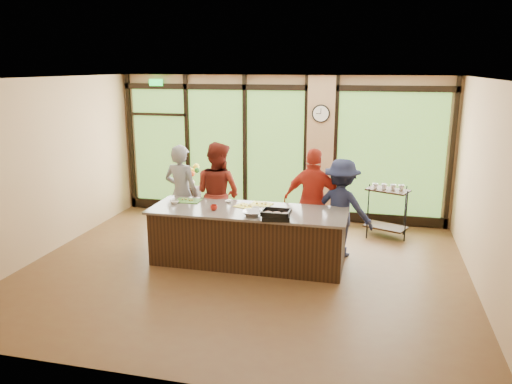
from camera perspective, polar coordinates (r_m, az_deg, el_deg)
The scene contains 25 objects.
floor at distance 8.11m, azimuth -1.44°, elevation -8.84°, with size 7.00×7.00×0.00m, color #56361E.
ceiling at distance 7.47m, azimuth -1.59°, elevation 12.85°, with size 7.00×7.00×0.00m, color white.
back_wall at distance 10.52m, azimuth 2.76°, elevation 5.04°, with size 7.00×7.00×0.00m, color tan.
left_wall at distance 9.19m, azimuth -23.11°, elevation 2.55°, with size 6.00×6.00×0.00m, color tan.
right_wall at distance 7.56m, azimuth 25.05°, elevation 0.03°, with size 6.00×6.00×0.00m, color tan.
window_wall at distance 10.47m, azimuth 3.59°, elevation 4.39°, with size 6.90×0.12×3.00m.
island_base at distance 8.22m, azimuth -0.92°, elevation -5.23°, with size 3.10×1.00×0.88m, color black.
countertop at distance 8.08m, azimuth -0.93°, elevation -2.15°, with size 3.20×1.10×0.04m, color slate.
wall_clock at distance 10.17m, azimuth 7.43°, elevation 8.88°, with size 0.36×0.04×0.36m.
cook_left at distance 9.21m, azimuth -8.52°, elevation -0.20°, with size 0.66×0.44×1.82m, color gray.
cook_midleft at distance 9.04m, azimuth -4.38°, elevation -0.15°, with size 0.91×0.71×1.88m, color maroon.
cook_midright at distance 8.61m, azimuth 6.62°, elevation -1.09°, with size 1.08×0.45×1.84m, color #AF2B1B.
cook_right at distance 8.54m, azimuth 9.73°, elevation -1.86°, with size 1.09×0.63×1.69m, color #191E38.
roasting_pan at distance 7.56m, azimuth 2.31°, elevation -2.86°, with size 0.42×0.33×0.07m, color black.
mixing_bowl at distance 7.74m, azimuth -0.45°, elevation -2.45°, with size 0.30×0.30×0.07m, color silver.
cutting_board_left at distance 8.65m, azimuth -7.78°, elevation -0.99°, with size 0.43×0.32×0.01m, color #4C8932.
cutting_board_center at distance 8.25m, azimuth -1.11°, elevation -1.63°, with size 0.36×0.27×0.01m, color yellow.
cutting_board_right at distance 8.36m, azimuth 0.59°, elevation -1.41°, with size 0.36×0.27×0.01m, color yellow.
prep_bowl_near at distance 8.53m, azimuth -9.30°, elevation -1.15°, with size 0.15×0.15×0.05m, color silver.
prep_bowl_mid at distance 8.05m, azimuth -0.02°, elevation -1.90°, with size 0.13×0.13×0.04m, color silver.
prep_bowl_far at distance 8.50m, azimuth -3.13°, elevation -1.09°, with size 0.12×0.12×0.03m, color silver.
red_ramekin at distance 8.05m, azimuth -4.83°, elevation -1.79°, with size 0.11×0.11×0.09m, color #A11B10.
flower_stand at distance 10.33m, azimuth -7.68°, elevation -1.58°, with size 0.39×0.39×0.78m, color black.
flower_vase at distance 10.20m, azimuth -7.78°, elevation 1.27°, with size 0.26×0.26×0.27m, color olive.
bar_cart at distance 9.74m, azimuth 14.75°, elevation -1.49°, with size 0.86×0.69×1.03m.
Camera 1 is at (1.95, -7.20, 3.18)m, focal length 35.00 mm.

